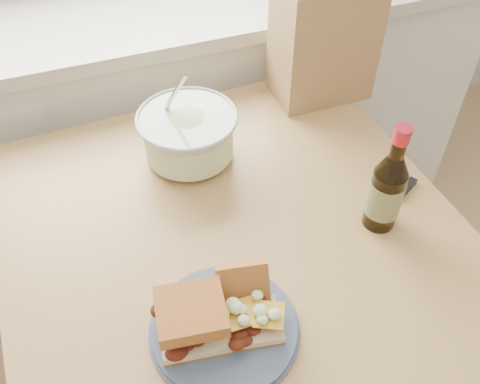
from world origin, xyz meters
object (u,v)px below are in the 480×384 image
object	(u,v)px
coleslaw_bowl	(188,137)
beer_bottle	(387,190)
plate	(224,328)
paper_bag	(324,39)
dining_table	(233,263)

from	to	relation	value
coleslaw_bowl	beer_bottle	world-z (taller)	beer_bottle
coleslaw_bowl	plate	bearing A→B (deg)	-99.02
plate	beer_bottle	distance (m)	0.43
plate	paper_bag	world-z (taller)	paper_bag
coleslaw_bowl	beer_bottle	xyz separation A→B (m)	(0.32, -0.34, 0.04)
dining_table	coleslaw_bowl	distance (m)	0.31
paper_bag	beer_bottle	bearing A→B (deg)	-100.13
dining_table	beer_bottle	size ratio (longest dim) A/B	3.84
dining_table	plate	bearing A→B (deg)	-115.48
beer_bottle	coleslaw_bowl	bearing A→B (deg)	118.08
plate	beer_bottle	size ratio (longest dim) A/B	1.02
plate	paper_bag	bearing A→B (deg)	51.68
beer_bottle	paper_bag	xyz separation A→B (m)	(0.09, 0.48, 0.06)
beer_bottle	dining_table	bearing A→B (deg)	149.38
coleslaw_bowl	paper_bag	distance (m)	0.44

